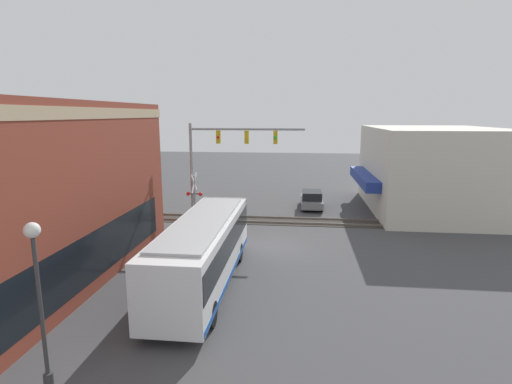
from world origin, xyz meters
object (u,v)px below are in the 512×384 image
crossing_signal (194,194)px  streetlamp (39,293)px  pedestrian_at_crossing (218,210)px  parked_car_grey (312,200)px  city_bus (204,249)px

crossing_signal → streetlamp: bearing=-179.0°
crossing_signal → pedestrian_at_crossing: 2.26m
streetlamp → parked_car_grey: (24.05, -8.22, -2.32)m
city_bus → pedestrian_at_crossing: bearing=8.5°
crossing_signal → parked_car_grey: crossing_signal is taller
streetlamp → parked_car_grey: bearing=-18.9°
streetlamp → parked_car_grey: streetlamp is taller
streetlamp → city_bus: bearing=-20.4°
crossing_signal → pedestrian_at_crossing: (1.00, -1.45, -1.41)m
streetlamp → crossing_signal: bearing=1.0°
crossing_signal → city_bus: bearing=-162.8°
city_bus → pedestrian_at_crossing: 11.25m
crossing_signal → parked_car_grey: size_ratio=0.89×
crossing_signal → parked_car_grey: 10.78m
city_bus → crossing_signal: size_ratio=2.85×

